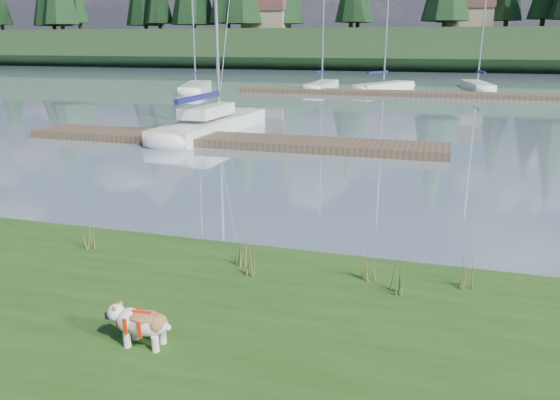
% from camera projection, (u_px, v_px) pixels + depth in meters
% --- Properties ---
extents(ground, '(200.00, 200.00, 0.00)m').
position_uv_depth(ground, '(390.00, 95.00, 38.69)').
color(ground, '#859CAD').
rests_on(ground, ground).
extents(ridge, '(200.00, 20.00, 5.00)m').
position_uv_depth(ridge, '(421.00, 49.00, 77.55)').
color(ridge, '#1C3117').
rests_on(ridge, ground).
extents(bulldog, '(0.78, 0.35, 0.47)m').
position_uv_depth(bulldog, '(142.00, 322.00, 6.24)').
color(bulldog, silver).
rests_on(bulldog, bank).
extents(sailboat_main, '(2.15, 9.03, 12.88)m').
position_uv_depth(sailboat_main, '(219.00, 120.00, 23.67)').
color(sailboat_main, white).
rests_on(sailboat_main, ground).
extents(dock_near, '(16.00, 2.00, 0.30)m').
position_uv_depth(dock_near, '(228.00, 140.00, 20.42)').
color(dock_near, '#4C3D2C').
rests_on(dock_near, ground).
extents(dock_far, '(26.00, 2.20, 0.30)m').
position_uv_depth(dock_far, '(419.00, 94.00, 38.10)').
color(dock_far, '#4C3D2C').
rests_on(dock_far, ground).
extents(sailboat_bg_0, '(4.00, 8.28, 11.83)m').
position_uv_depth(sailboat_bg_0, '(197.00, 86.00, 42.35)').
color(sailboat_bg_0, white).
rests_on(sailboat_bg_0, ground).
extents(sailboat_bg_1, '(1.49, 7.15, 10.74)m').
position_uv_depth(sailboat_bg_1, '(324.00, 84.00, 43.89)').
color(sailboat_bg_1, white).
rests_on(sailboat_bg_1, ground).
extents(sailboat_bg_2, '(4.69, 7.29, 11.24)m').
position_uv_depth(sailboat_bg_2, '(388.00, 85.00, 42.93)').
color(sailboat_bg_2, white).
rests_on(sailboat_bg_2, ground).
extents(sailboat_bg_3, '(2.57, 7.45, 10.82)m').
position_uv_depth(sailboat_bg_3, '(476.00, 85.00, 43.75)').
color(sailboat_bg_3, white).
rests_on(sailboat_bg_3, ground).
extents(weed_0, '(0.17, 0.14, 0.69)m').
position_uv_depth(weed_0, '(239.00, 248.00, 8.47)').
color(weed_0, '#475B23').
rests_on(weed_0, bank).
extents(weed_1, '(0.17, 0.14, 0.53)m').
position_uv_depth(weed_1, '(250.00, 260.00, 8.17)').
color(weed_1, '#475B23').
rests_on(weed_1, bank).
extents(weed_2, '(0.17, 0.14, 0.58)m').
position_uv_depth(weed_2, '(398.00, 278.00, 7.53)').
color(weed_2, '#475B23').
rests_on(weed_2, bank).
extents(weed_3, '(0.17, 0.14, 0.52)m').
position_uv_depth(weed_3, '(90.00, 236.00, 9.20)').
color(weed_3, '#475B23').
rests_on(weed_3, bank).
extents(weed_4, '(0.17, 0.14, 0.51)m').
position_uv_depth(weed_4, '(367.00, 267.00, 7.96)').
color(weed_4, '#475B23').
rests_on(weed_4, bank).
extents(weed_5, '(0.17, 0.14, 0.58)m').
position_uv_depth(weed_5, '(466.00, 273.00, 7.70)').
color(weed_5, '#475B23').
rests_on(weed_5, bank).
extents(mud_lip, '(60.00, 0.50, 0.14)m').
position_uv_depth(mud_lip, '(215.00, 257.00, 9.60)').
color(mud_lip, '#33281C').
rests_on(mud_lip, ground).
extents(house_0, '(6.30, 5.30, 4.65)m').
position_uv_depth(house_0, '(267.00, 15.00, 79.43)').
color(house_0, gray).
rests_on(house_0, ridge).
extents(house_1, '(6.30, 5.30, 4.65)m').
position_uv_depth(house_1, '(469.00, 12.00, 72.71)').
color(house_1, gray).
rests_on(house_1, ridge).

